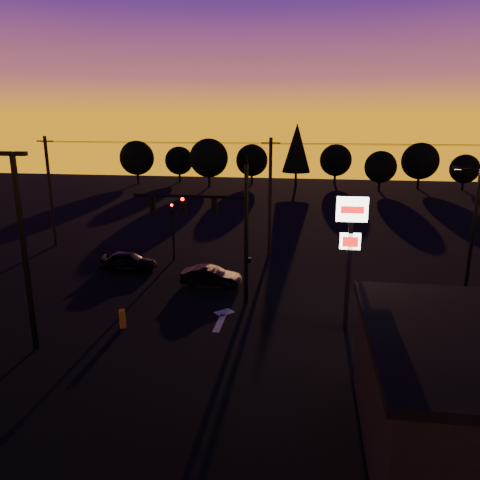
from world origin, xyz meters
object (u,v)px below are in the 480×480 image
(car_mid, at_px, (211,276))
(parking_lot_light, at_px, (23,241))
(bollard, at_px, (123,319))
(car_left, at_px, (129,261))
(suv_parked, at_px, (457,363))
(traffic_signal_mast, at_px, (218,219))
(pylon_sign, at_px, (351,235))
(secondary_signal, at_px, (173,223))
(streetlight, at_px, (471,230))

(car_mid, bearing_deg, parking_lot_light, 148.84)
(bollard, height_order, car_left, car_left)
(car_mid, bearing_deg, suv_parked, -123.92)
(traffic_signal_mast, distance_m, bollard, 7.46)
(pylon_sign, height_order, bollard, pylon_sign)
(parking_lot_light, distance_m, car_mid, 12.30)
(secondary_signal, xyz_separation_m, suv_parked, (16.22, -14.32, -2.14))
(car_left, bearing_deg, pylon_sign, -116.93)
(car_left, distance_m, car_mid, 6.72)
(traffic_signal_mast, xyz_separation_m, car_left, (-7.36, 4.62, -4.26))
(parking_lot_light, xyz_separation_m, pylon_sign, (14.50, 4.50, -0.36))
(secondary_signal, xyz_separation_m, parking_lot_light, (-2.50, -14.49, 2.41))
(bollard, relative_size, suv_parked, 0.19)
(bollard, bearing_deg, traffic_signal_mast, 44.95)
(parking_lot_light, distance_m, pylon_sign, 15.19)
(traffic_signal_mast, xyz_separation_m, streetlight, (14.01, 1.51, -0.52))
(traffic_signal_mast, relative_size, pylon_sign, 1.26)
(secondary_signal, bearing_deg, car_mid, -52.41)
(streetlight, xyz_separation_m, bollard, (-18.25, -5.74, -3.93))
(secondary_signal, xyz_separation_m, car_left, (-2.46, -2.87, -2.19))
(streetlight, bearing_deg, suv_parked, -107.89)
(streetlight, bearing_deg, traffic_signal_mast, -173.86)
(car_left, height_order, suv_parked, suv_parked)
(parking_lot_light, xyz_separation_m, car_mid, (6.40, 9.42, -4.64))
(pylon_sign, distance_m, bollard, 12.30)
(suv_parked, bearing_deg, traffic_signal_mast, 136.20)
(suv_parked, bearing_deg, car_left, 135.80)
(parking_lot_light, bearing_deg, streetlight, 21.65)
(parking_lot_light, relative_size, car_mid, 2.40)
(secondary_signal, height_order, car_left, secondary_signal)
(traffic_signal_mast, distance_m, car_mid, 5.05)
(car_mid, bearing_deg, car_left, 73.99)
(secondary_signal, relative_size, streetlight, 0.54)
(pylon_sign, relative_size, car_mid, 1.79)
(streetlight, xyz_separation_m, suv_parked, (-2.69, -8.34, -3.70))
(traffic_signal_mast, height_order, pylon_sign, traffic_signal_mast)
(streetlight, xyz_separation_m, car_mid, (-15.01, 0.92, -3.79))
(streetlight, distance_m, bollard, 19.53)
(pylon_sign, bearing_deg, streetlight, 30.08)
(traffic_signal_mast, distance_m, streetlight, 14.10)
(secondary_signal, xyz_separation_m, car_mid, (3.90, -5.06, -2.23))
(bollard, height_order, car_mid, car_mid)
(secondary_signal, relative_size, car_left, 1.10)
(secondary_signal, height_order, streetlight, streetlight)
(streetlight, height_order, bollard, streetlight)
(streetlight, bearing_deg, parking_lot_light, -158.35)
(pylon_sign, bearing_deg, car_mid, 148.71)
(bollard, distance_m, suv_parked, 15.77)
(parking_lot_light, xyz_separation_m, bollard, (3.16, 2.76, -4.78))
(bollard, height_order, suv_parked, suv_parked)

